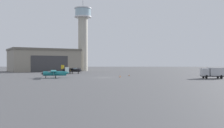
{
  "coord_description": "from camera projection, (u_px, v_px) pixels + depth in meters",
  "views": [
    {
      "loc": [
        3.92,
        -69.08,
        3.98
      ],
      "look_at": [
        1.29,
        34.19,
        3.54
      ],
      "focal_mm": 40.66,
      "sensor_mm": 36.0,
      "label": 1
    }
  ],
  "objects": [
    {
      "name": "ground_plane",
      "position": [
        104.0,
        77.0,
        69.17
      ],
      "size": [
        400.0,
        400.0,
        0.0
      ],
      "primitive_type": "plane",
      "color": "#545456"
    },
    {
      "name": "control_tower",
      "position": [
        83.0,
        33.0,
        126.52
      ],
      "size": [
        8.42,
        8.42,
        35.49
      ],
      "color": "#B2AD9E",
      "rests_on": "ground_plane"
    },
    {
      "name": "hangar",
      "position": [
        44.0,
        60.0,
        121.0
      ],
      "size": [
        37.05,
        33.73,
        10.57
      ],
      "rotation": [
        0.0,
        0.0,
        -1.01
      ],
      "color": "gray",
      "rests_on": "ground_plane"
    },
    {
      "name": "airplane_black",
      "position": [
        71.0,
        70.0,
        94.08
      ],
      "size": [
        8.51,
        10.89,
        3.2
      ],
      "rotation": [
        0.0,
        0.0,
        6.1
      ],
      "color": "black",
      "rests_on": "ground_plane"
    },
    {
      "name": "airplane_teal",
      "position": [
        55.0,
        73.0,
        67.18
      ],
      "size": [
        7.54,
        9.64,
        2.85
      ],
      "rotation": [
        0.0,
        0.0,
        3.41
      ],
      "color": "teal",
      "rests_on": "ground_plane"
    },
    {
      "name": "truck_box_silver",
      "position": [
        213.0,
        72.0,
        64.45
      ],
      "size": [
        5.73,
        3.31,
        2.79
      ],
      "rotation": [
        0.0,
        0.0,
        3.14
      ],
      "color": "#38383D",
      "rests_on": "ground_plane"
    },
    {
      "name": "traffic_cone_near_left",
      "position": [
        129.0,
        75.0,
        78.22
      ],
      "size": [
        0.36,
        0.36,
        0.57
      ],
      "color": "black",
      "rests_on": "ground_plane"
    },
    {
      "name": "traffic_cone_near_right",
      "position": [
        120.0,
        76.0,
        70.07
      ],
      "size": [
        0.36,
        0.36,
        0.66
      ],
      "color": "black",
      "rests_on": "ground_plane"
    }
  ]
}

